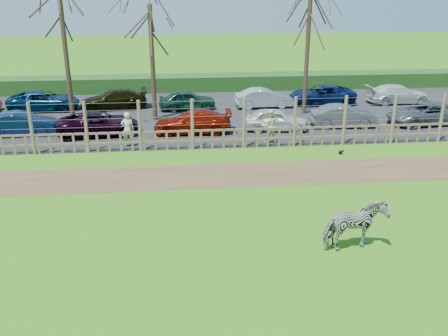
{
  "coord_description": "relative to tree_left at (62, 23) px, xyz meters",
  "views": [
    {
      "loc": [
        -0.68,
        -15.09,
        7.92
      ],
      "look_at": [
        1.0,
        2.5,
        1.1
      ],
      "focal_mm": 40.0,
      "sensor_mm": 36.0,
      "label": 1
    }
  ],
  "objects": [
    {
      "name": "car_1",
      "position": [
        -2.38,
        -1.33,
        -4.98
      ],
      "size": [
        3.71,
        1.5,
        1.2
      ],
      "primitive_type": "imported",
      "rotation": [
        0.0,
        0.0,
        1.63
      ],
      "color": "#0B1D48",
      "rests_on": "asphalt"
    },
    {
      "name": "car_5",
      "position": [
        15.01,
        -1.46,
        -4.98
      ],
      "size": [
        3.7,
        1.43,
        1.2
      ],
      "primitive_type": "imported",
      "rotation": [
        0.0,
        0.0,
        1.53
      ],
      "color": "#5C5767",
      "rests_on": "asphalt"
    },
    {
      "name": "dirt_strip",
      "position": [
        6.5,
        -8.0,
        -5.61
      ],
      "size": [
        34.0,
        2.8,
        0.01
      ],
      "primitive_type": "cube",
      "color": "brown",
      "rests_on": "ground"
    },
    {
      "name": "car_12",
      "position": [
        15.29,
        3.89,
        -4.98
      ],
      "size": [
        4.35,
        2.06,
        1.2
      ],
      "primitive_type": "imported",
      "rotation": [
        0.0,
        0.0,
        4.7
      ],
      "color": "#0B184A",
      "rests_on": "asphalt"
    },
    {
      "name": "car_4",
      "position": [
        11.09,
        -1.78,
        -4.98
      ],
      "size": [
        3.67,
        1.83,
        1.2
      ],
      "primitive_type": "imported",
      "rotation": [
        0.0,
        0.0,
        1.45
      ],
      "color": "silver",
      "rests_on": "asphalt"
    },
    {
      "name": "car_9",
      "position": [
        1.82,
        3.86,
        -4.98
      ],
      "size": [
        4.31,
        2.19,
        1.2
      ],
      "primitive_type": "imported",
      "rotation": [
        0.0,
        0.0,
        4.84
      ],
      "color": "black",
      "rests_on": "asphalt"
    },
    {
      "name": "car_10",
      "position": [
        6.44,
        3.24,
        -4.98
      ],
      "size": [
        3.67,
        1.85,
        1.2
      ],
      "primitive_type": "imported",
      "rotation": [
        0.0,
        0.0,
        1.7
      ],
      "color": "#184132",
      "rests_on": "asphalt"
    },
    {
      "name": "visitor_b",
      "position": [
        10.36,
        -3.88,
        -4.71
      ],
      "size": [
        0.89,
        0.72,
        1.72
      ],
      "primitive_type": "imported",
      "rotation": [
        0.0,
        0.0,
        3.22
      ],
      "color": "#F0EBAF",
      "rests_on": "asphalt"
    },
    {
      "name": "car_11",
      "position": [
        11.33,
        3.28,
        -4.98
      ],
      "size": [
        3.7,
        1.46,
        1.2
      ],
      "primitive_type": "imported",
      "rotation": [
        0.0,
        0.0,
        1.62
      ],
      "color": "#ACB8C7",
      "rests_on": "asphalt"
    },
    {
      "name": "car_2",
      "position": [
        1.66,
        -1.73,
        -4.98
      ],
      "size": [
        4.49,
        2.41,
        1.2
      ],
      "primitive_type": "imported",
      "rotation": [
        0.0,
        0.0,
        1.67
      ],
      "color": "black",
      "rests_on": "asphalt"
    },
    {
      "name": "fence",
      "position": [
        6.5,
        -4.5,
        -4.81
      ],
      "size": [
        30.16,
        0.16,
        2.5
      ],
      "color": "brown",
      "rests_on": "ground"
    },
    {
      "name": "ground",
      "position": [
        6.5,
        -12.5,
        -5.62
      ],
      "size": [
        120.0,
        120.0,
        0.0
      ],
      "primitive_type": "plane",
      "color": "#5A9327",
      "rests_on": "ground"
    },
    {
      "name": "zebra",
      "position": [
        11.07,
        -14.51,
        -4.81
      ],
      "size": [
        2.06,
        1.3,
        1.61
      ],
      "primitive_type": "imported",
      "rotation": [
        0.0,
        0.0,
        1.81
      ],
      "color": "gray",
      "rests_on": "ground"
    },
    {
      "name": "car_13",
      "position": [
        20.36,
        3.64,
        -4.98
      ],
      "size": [
        4.21,
        1.88,
        1.2
      ],
      "primitive_type": "imported",
      "rotation": [
        0.0,
        0.0,
        1.62
      ],
      "color": "white",
      "rests_on": "asphalt"
    },
    {
      "name": "car_8",
      "position": [
        -2.5,
        3.89,
        -4.98
      ],
      "size": [
        4.39,
        2.15,
        1.2
      ],
      "primitive_type": "imported",
      "rotation": [
        0.0,
        0.0,
        1.61
      ],
      "color": "#05213F",
      "rests_on": "asphalt"
    },
    {
      "name": "visitor_a",
      "position": [
        3.35,
        -3.81,
        -4.71
      ],
      "size": [
        0.63,
        0.42,
        1.72
      ],
      "primitive_type": "imported",
      "rotation": [
        0.0,
        0.0,
        3.14
      ],
      "color": "beige",
      "rests_on": "asphalt"
    },
    {
      "name": "tree_left",
      "position": [
        0.0,
        0.0,
        0.0
      ],
      "size": [
        4.8,
        4.8,
        7.88
      ],
      "color": "#3D2B1E",
      "rests_on": "ground"
    },
    {
      "name": "tree_mid",
      "position": [
        4.5,
        1.0,
        -0.75
      ],
      "size": [
        4.8,
        4.8,
        6.83
      ],
      "color": "#3D2B1E",
      "rests_on": "ground"
    },
    {
      "name": "tree_right",
      "position": [
        13.5,
        1.5,
        -0.37
      ],
      "size": [
        4.8,
        4.8,
        7.35
      ],
      "color": "#3D2B1E",
      "rests_on": "ground"
    },
    {
      "name": "crow",
      "position": [
        13.47,
        -5.88,
        -5.51
      ],
      "size": [
        0.26,
        0.19,
        0.21
      ],
      "color": "black",
      "rests_on": "ground"
    },
    {
      "name": "hedge",
      "position": [
        6.5,
        9.0,
        -5.07
      ],
      "size": [
        46.0,
        2.0,
        1.1
      ],
      "primitive_type": "cube",
      "color": "#1E4716",
      "rests_on": "ground"
    },
    {
      "name": "car_6",
      "position": [
        19.77,
        -1.36,
        -4.98
      ],
      "size": [
        4.52,
        2.48,
        1.2
      ],
      "primitive_type": "imported",
      "rotation": [
        0.0,
        0.0,
        4.83
      ],
      "color": "#575963",
      "rests_on": "asphalt"
    },
    {
      "name": "asphalt",
      "position": [
        6.5,
        2.0,
        -5.6
      ],
      "size": [
        44.0,
        13.0,
        0.04
      ],
      "primitive_type": "cube",
      "color": "#232326",
      "rests_on": "ground"
    },
    {
      "name": "car_3",
      "position": [
        6.6,
        -1.81,
        -4.98
      ],
      "size": [
        4.19,
        1.83,
        1.2
      ],
      "primitive_type": "imported",
      "rotation": [
        0.0,
        0.0,
        4.68
      ],
      "color": "maroon",
      "rests_on": "asphalt"
    }
  ]
}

